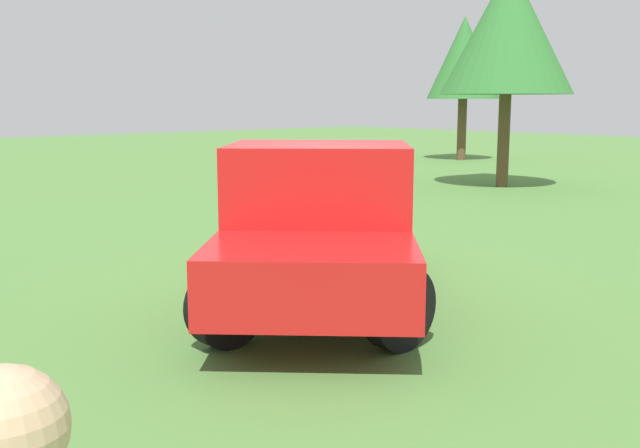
{
  "coord_description": "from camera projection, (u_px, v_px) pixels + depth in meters",
  "views": [
    {
      "loc": [
        5.63,
        6.42,
        2.28
      ],
      "look_at": [
        0.2,
        0.37,
        0.9
      ],
      "focal_mm": 41.18,
      "sensor_mm": 36.0,
      "label": 1
    }
  ],
  "objects": [
    {
      "name": "ground_plane",
      "position": [
        312.0,
        292.0,
        8.8
      ],
      "size": [
        80.0,
        80.0,
        0.0
      ],
      "primitive_type": "plane",
      "color": "#54843D"
    },
    {
      "name": "pickup_truck",
      "position": [
        319.0,
        222.0,
        8.11
      ],
      "size": [
        4.86,
        4.9,
        1.82
      ],
      "rotation": [
        0.0,
        0.0,
        3.94
      ],
      "color": "black",
      "rests_on": "ground_plane"
    },
    {
      "name": "tree_side",
      "position": [
        508.0,
        30.0,
        18.82
      ],
      "size": [
        3.41,
        3.41,
        5.72
      ],
      "color": "brown",
      "rests_on": "ground_plane"
    },
    {
      "name": "tree_far_center",
      "position": [
        464.0,
        58.0,
        27.64
      ],
      "size": [
        2.75,
        2.75,
        5.39
      ],
      "color": "brown",
      "rests_on": "ground_plane"
    }
  ]
}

